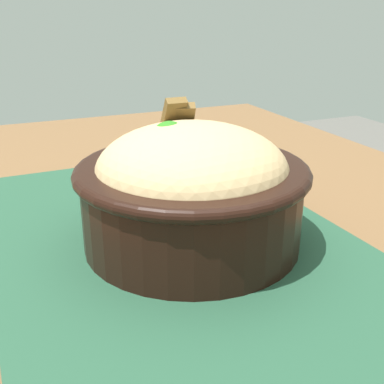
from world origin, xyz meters
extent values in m
cube|color=brown|center=(0.00, 0.00, 0.74)|extent=(1.06, 0.81, 0.02)
cylinder|color=brown|center=(0.47, -0.34, 0.36)|extent=(0.04, 0.04, 0.73)
cube|color=#1E422D|center=(-0.03, 0.00, 0.75)|extent=(0.48, 0.33, 0.00)
cylinder|color=black|center=(-0.05, -0.02, 0.79)|extent=(0.20, 0.20, 0.08)
torus|color=black|center=(-0.05, -0.02, 0.82)|extent=(0.21, 0.21, 0.01)
ellipsoid|color=tan|center=(-0.05, -0.02, 0.83)|extent=(0.23, 0.23, 0.08)
sphere|color=#276B1A|center=(-0.04, 0.00, 0.85)|extent=(0.04, 0.04, 0.04)
cylinder|color=orange|center=(-0.01, 0.02, 0.85)|extent=(0.03, 0.03, 0.01)
cylinder|color=orange|center=(-0.07, -0.01, 0.85)|extent=(0.04, 0.02, 0.01)
cube|color=brown|center=(0.00, -0.03, 0.86)|extent=(0.04, 0.03, 0.04)
cube|color=brown|center=(0.00, -0.02, 0.86)|extent=(0.04, 0.02, 0.05)
cube|color=#B3B3B3|center=(0.06, -0.05, 0.76)|extent=(0.02, 0.07, 0.00)
cube|color=#B3B3B3|center=(0.05, -0.01, 0.76)|extent=(0.01, 0.01, 0.00)
cube|color=#B3B3B3|center=(0.05, 0.00, 0.76)|extent=(0.03, 0.03, 0.00)
cube|color=#B3B3B3|center=(0.05, 0.03, 0.76)|extent=(0.01, 0.02, 0.00)
cube|color=#B3B3B3|center=(0.05, 0.03, 0.76)|extent=(0.01, 0.02, 0.00)
cube|color=#B3B3B3|center=(0.04, 0.03, 0.76)|extent=(0.01, 0.02, 0.00)
cube|color=#B3B3B3|center=(0.04, 0.03, 0.76)|extent=(0.01, 0.02, 0.00)
camera|label=1|loc=(-0.42, 0.14, 0.96)|focal=44.72mm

